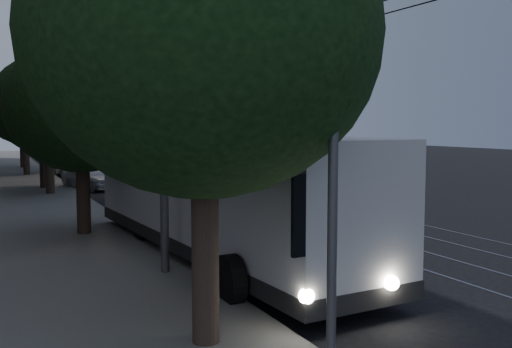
{
  "coord_description": "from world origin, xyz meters",
  "views": [
    {
      "loc": [
        -9.68,
        -16.58,
        3.66
      ],
      "look_at": [
        -0.18,
        2.96,
        1.76
      ],
      "focal_mm": 40.0,
      "sensor_mm": 36.0,
      "label": 1
    }
  ],
  "objects": [
    {
      "name": "ground",
      "position": [
        0.0,
        0.0,
        0.0
      ],
      "size": [
        120.0,
        120.0,
        0.0
      ],
      "primitive_type": "plane",
      "color": "black",
      "rests_on": "ground"
    },
    {
      "name": "sidewalk",
      "position": [
        -7.5,
        20.0,
        0.07
      ],
      "size": [
        5.0,
        90.0,
        0.15
      ],
      "primitive_type": "cube",
      "color": "slate",
      "rests_on": "ground"
    },
    {
      "name": "tram_rails",
      "position": [
        2.5,
        20.0,
        0.01
      ],
      "size": [
        4.52,
        90.0,
        0.02
      ],
      "color": "gray",
      "rests_on": "ground"
    },
    {
      "name": "overhead_wires",
      "position": [
        -4.97,
        20.0,
        3.47
      ],
      "size": [
        2.23,
        90.0,
        6.0
      ],
      "color": "black",
      "rests_on": "ground"
    },
    {
      "name": "building_distant_right",
      "position": [
        18.0,
        55.0,
        12.0
      ],
      "size": [
        22.0,
        18.0,
        24.0
      ],
      "primitive_type": "cube",
      "color": "#31343F",
      "rests_on": "ground"
    },
    {
      "name": "trolleybus",
      "position": [
        -3.95,
        -2.05,
        1.8
      ],
      "size": [
        3.52,
        13.15,
        5.63
      ],
      "rotation": [
        0.0,
        0.0,
        0.06
      ],
      "color": "silver",
      "rests_on": "ground"
    },
    {
      "name": "pickup_silver",
      "position": [
        -2.7,
        8.6,
        0.73
      ],
      "size": [
        4.42,
        5.79,
        1.46
      ],
      "primitive_type": "imported",
      "rotation": [
        0.0,
        0.0,
        -0.44
      ],
      "color": "#999CA0",
      "rests_on": "ground"
    },
    {
      "name": "car_white_a",
      "position": [
        -4.1,
        16.07,
        0.7
      ],
      "size": [
        3.06,
        4.46,
        1.41
      ],
      "primitive_type": "imported",
      "rotation": [
        0.0,
        0.0,
        0.37
      ],
      "color": "silver",
      "rests_on": "ground"
    },
    {
      "name": "car_white_b",
      "position": [
        -3.65,
        22.14,
        0.77
      ],
      "size": [
        2.44,
        5.4,
        1.54
      ],
      "primitive_type": "imported",
      "rotation": [
        0.0,
        0.0,
        0.05
      ],
      "color": "silver",
      "rests_on": "ground"
    },
    {
      "name": "car_white_c",
      "position": [
        -3.88,
        26.91,
        0.75
      ],
      "size": [
        2.14,
        4.72,
        1.5
      ],
      "primitive_type": "imported",
      "rotation": [
        0.0,
        0.0,
        -0.12
      ],
      "color": "#AFAFB3",
      "rests_on": "ground"
    },
    {
      "name": "car_white_d",
      "position": [
        -3.26,
        34.16,
        0.68
      ],
      "size": [
        2.9,
        4.27,
        1.35
      ],
      "primitive_type": "imported",
      "rotation": [
        0.0,
        0.0,
        0.36
      ],
      "color": "#BCBDC1",
      "rests_on": "ground"
    },
    {
      "name": "tree_0",
      "position": [
        -6.5,
        -8.19,
        4.97
      ],
      "size": [
        5.53,
        5.53,
        7.47
      ],
      "color": "black",
      "rests_on": "ground"
    },
    {
      "name": "tree_1",
      "position": [
        -6.73,
        2.2,
        4.22
      ],
      "size": [
        4.7,
        4.7,
        6.35
      ],
      "color": "black",
      "rests_on": "ground"
    },
    {
      "name": "tree_2",
      "position": [
        -6.5,
        13.9,
        4.65
      ],
      "size": [
        5.45,
        5.45,
        7.12
      ],
      "color": "black",
      "rests_on": "ground"
    },
    {
      "name": "tree_3",
      "position": [
        -6.5,
        16.9,
        4.13
      ],
      "size": [
        4.63,
        4.63,
        6.23
      ],
      "color": "black",
      "rests_on": "ground"
    },
    {
      "name": "tree_4",
      "position": [
        -6.75,
        26.07,
        4.67
      ],
      "size": [
        5.37,
        5.37,
        7.09
      ],
      "color": "black",
      "rests_on": "ground"
    },
    {
      "name": "tree_5",
      "position": [
        -6.5,
        33.41,
        4.81
      ],
      "size": [
        5.34,
        5.34,
        7.23
      ],
      "color": "black",
      "rests_on": "ground"
    },
    {
      "name": "streetlamp_near",
      "position": [
        -5.4,
        -3.63,
        5.46
      ],
      "size": [
        2.2,
        0.44,
        8.97
      ],
      "color": "#58585A",
      "rests_on": "ground"
    },
    {
      "name": "streetlamp_far",
      "position": [
        -5.37,
        20.71,
        6.77
      ],
      "size": [
        2.71,
        0.44,
        11.36
      ],
      "color": "#58585A",
      "rests_on": "ground"
    }
  ]
}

